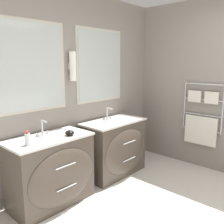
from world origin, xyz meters
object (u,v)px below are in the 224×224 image
Objects in this scene: amenity_bowl at (70,133)px; vanity_right at (115,147)px; vanity_left at (52,171)px; toiletry_bottle at (27,139)px.

vanity_right is at bearing 5.70° from amenity_bowl.
amenity_bowl is (0.20, -0.09, 0.44)m from vanity_left.
vanity_left is 1.11m from vanity_right.
vanity_left is 1.00× the size of vanity_right.
vanity_right is at bearing 2.02° from toiletry_bottle.
amenity_bowl is at bearing -24.46° from vanity_left.
toiletry_bottle reaches higher than amenity_bowl.
vanity_right is (1.11, 0.00, 0.00)m from vanity_left.
toiletry_bottle reaches higher than vanity_right.
vanity_right is 1.50m from toiletry_bottle.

